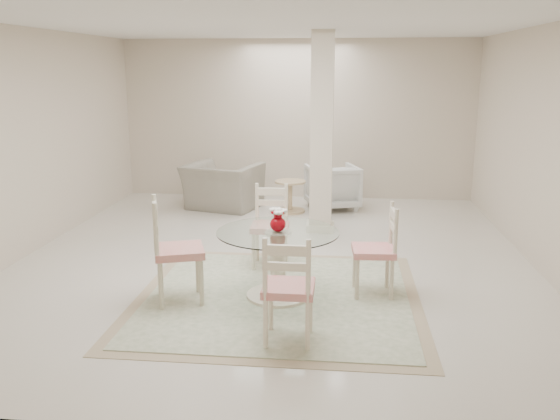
# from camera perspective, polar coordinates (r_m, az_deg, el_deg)

# --- Properties ---
(ground) EXTENTS (7.00, 7.00, 0.00)m
(ground) POSITION_cam_1_polar(r_m,az_deg,el_deg) (7.12, -0.56, -4.65)
(ground) COLOR silver
(ground) RESTS_ON ground
(room_shell) EXTENTS (6.02, 7.02, 2.71)m
(room_shell) POSITION_cam_1_polar(r_m,az_deg,el_deg) (6.77, -0.59, 10.43)
(room_shell) COLOR beige
(room_shell) RESTS_ON ground
(column) EXTENTS (0.30, 0.30, 2.70)m
(column) POSITION_cam_1_polar(r_m,az_deg,el_deg) (8.07, 4.04, 7.30)
(column) COLOR beige
(column) RESTS_ON ground
(area_rug) EXTENTS (2.79, 2.79, 0.02)m
(area_rug) POSITION_cam_1_polar(r_m,az_deg,el_deg) (5.93, -0.20, -8.39)
(area_rug) COLOR tan
(area_rug) RESTS_ON ground
(dining_table) EXTENTS (1.19, 1.19, 0.68)m
(dining_table) POSITION_cam_1_polar(r_m,az_deg,el_deg) (5.81, -0.21, -5.28)
(dining_table) COLOR #F1E2C6
(dining_table) RESTS_ON ground
(red_vase) EXTENTS (0.18, 0.17, 0.23)m
(red_vase) POSITION_cam_1_polar(r_m,az_deg,el_deg) (5.68, -0.20, -0.96)
(red_vase) COLOR #AA0510
(red_vase) RESTS_ON dining_table
(dining_chair_east) EXTENTS (0.43, 0.43, 1.02)m
(dining_chair_east) POSITION_cam_1_polar(r_m,az_deg,el_deg) (5.92, 9.64, -3.19)
(dining_chair_east) COLOR beige
(dining_chair_east) RESTS_ON ground
(dining_chair_north) EXTENTS (0.42, 0.42, 1.03)m
(dining_chair_north) POSITION_cam_1_polar(r_m,az_deg,el_deg) (6.73, -0.92, -0.93)
(dining_chair_north) COLOR beige
(dining_chair_north) RESTS_ON ground
(dining_chair_west) EXTENTS (0.58, 0.58, 1.14)m
(dining_chair_west) POSITION_cam_1_polar(r_m,az_deg,el_deg) (5.73, -10.47, -3.13)
(dining_chair_west) COLOR beige
(dining_chair_west) RESTS_ON ground
(dining_chair_south) EXTENTS (0.42, 0.42, 1.04)m
(dining_chair_south) POSITION_cam_1_polar(r_m,az_deg,el_deg) (4.79, 0.77, -6.94)
(dining_chair_south) COLOR #F1E2C6
(dining_chair_south) RESTS_ON ground
(recliner_taupe) EXTENTS (1.34, 1.24, 0.72)m
(recliner_taupe) POSITION_cam_1_polar(r_m,az_deg,el_deg) (9.59, -5.52, 2.30)
(recliner_taupe) COLOR gray
(recliner_taupe) RESTS_ON ground
(armchair_white) EXTENTS (0.96, 0.98, 0.71)m
(armchair_white) POSITION_cam_1_polar(r_m,az_deg,el_deg) (9.56, 5.05, 2.24)
(armchair_white) COLOR silver
(armchair_white) RESTS_ON ground
(side_table) EXTENTS (0.48, 0.48, 0.50)m
(side_table) POSITION_cam_1_polar(r_m,az_deg,el_deg) (9.31, 0.99, 1.20)
(side_table) COLOR tan
(side_table) RESTS_ON ground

